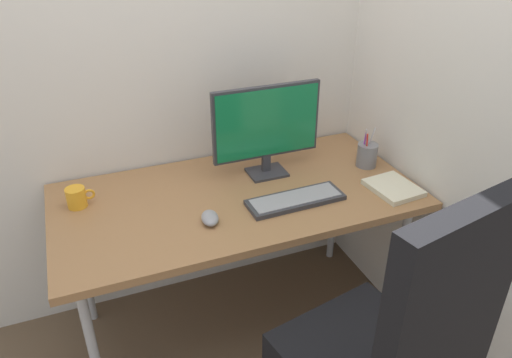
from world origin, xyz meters
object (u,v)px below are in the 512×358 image
Objects in this scene: office_chair at (391,351)px; mouse at (210,218)px; coffee_mug at (77,197)px; monitor at (267,126)px; keyboard at (295,200)px; pen_holder at (367,155)px; notebook at (393,188)px.

mouse is at bearing 117.81° from office_chair.
coffee_mug is (-0.83, 0.99, 0.17)m from office_chair.
monitor is 0.35m from keyboard.
pen_holder is 1.28m from coffee_mug.
office_chair is 2.46× the size of monitor.
notebook is 1.91× the size of coffee_mug.
notebook is (0.43, -0.07, 0.00)m from keyboard.
mouse is 0.56m from coffee_mug.
notebook is at bearing -93.87° from pen_holder.
office_chair reaches higher than coffee_mug.
keyboard is 0.48m from pen_holder.
monitor is 0.60m from notebook.
coffee_mug is at bearing 160.42° from keyboard.
office_chair is 0.71m from keyboard.
pen_holder is 1.68× the size of coffee_mug.
monitor is 0.50m from mouse.
office_chair reaches higher than keyboard.
pen_holder is (0.45, 0.87, 0.19)m from office_chair.
office_chair is at bearing -129.58° from notebook.
pen_holder is at bearing 21.24° from mouse.
pen_holder is at bearing 62.53° from office_chair.
office_chair is at bearing -53.41° from mouse.
pen_holder reaches higher than coffee_mug.
monitor is at bearing -1.30° from coffee_mug.
mouse is at bearing -178.28° from keyboard.
keyboard is at bearing 165.98° from notebook.
keyboard is at bearing -86.98° from monitor.
pen_holder is at bearing 81.14° from notebook.
monitor is 4.73× the size of mouse.
office_chair is 1.00m from pen_holder.
coffee_mug reaches higher than mouse.
monitor is at bearing 166.77° from pen_holder.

